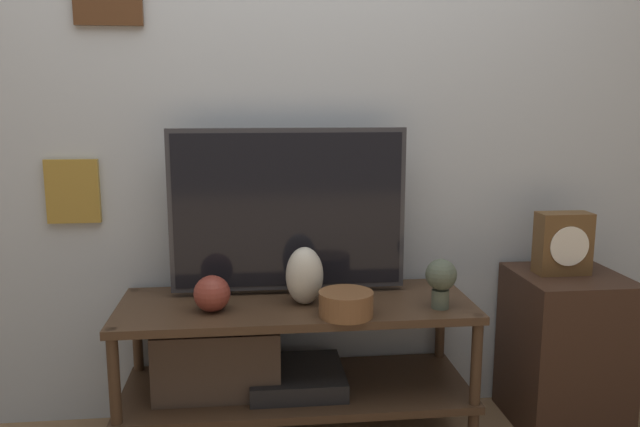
{
  "coord_description": "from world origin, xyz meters",
  "views": [
    {
      "loc": [
        -0.15,
        -1.96,
        1.32
      ],
      "look_at": [
        0.09,
        0.29,
        0.91
      ],
      "focal_mm": 35.0,
      "sensor_mm": 36.0,
      "label": 1
    }
  ],
  "objects_px": {
    "vase_round_glass": "(212,294)",
    "vase_wide_bowl": "(346,304)",
    "decorative_bust": "(441,279)",
    "vase_urn_stoneware": "(305,276)",
    "mantel_clock": "(563,243)",
    "television": "(288,210)"
  },
  "relations": [
    {
      "from": "vase_urn_stoneware",
      "to": "decorative_bust",
      "type": "relative_size",
      "value": 1.18
    },
    {
      "from": "vase_urn_stoneware",
      "to": "decorative_bust",
      "type": "distance_m",
      "value": 0.5
    },
    {
      "from": "vase_wide_bowl",
      "to": "mantel_clock",
      "type": "xyz_separation_m",
      "value": [
        0.91,
        0.23,
        0.14
      ]
    },
    {
      "from": "decorative_bust",
      "to": "vase_urn_stoneware",
      "type": "bearing_deg",
      "value": 168.25
    },
    {
      "from": "vase_wide_bowl",
      "to": "decorative_bust",
      "type": "xyz_separation_m",
      "value": [
        0.35,
        0.05,
        0.07
      ]
    },
    {
      "from": "television",
      "to": "vase_urn_stoneware",
      "type": "relative_size",
      "value": 4.18
    },
    {
      "from": "television",
      "to": "vase_round_glass",
      "type": "xyz_separation_m",
      "value": [
        -0.29,
        -0.18,
        -0.27
      ]
    },
    {
      "from": "vase_round_glass",
      "to": "decorative_bust",
      "type": "bearing_deg",
      "value": -3.75
    },
    {
      "from": "television",
      "to": "vase_urn_stoneware",
      "type": "height_order",
      "value": "television"
    },
    {
      "from": "vase_urn_stoneware",
      "to": "mantel_clock",
      "type": "distance_m",
      "value": 1.05
    },
    {
      "from": "vase_urn_stoneware",
      "to": "vase_round_glass",
      "type": "xyz_separation_m",
      "value": [
        -0.34,
        -0.05,
        -0.04
      ]
    },
    {
      "from": "television",
      "to": "mantel_clock",
      "type": "height_order",
      "value": "television"
    },
    {
      "from": "vase_round_glass",
      "to": "decorative_bust",
      "type": "height_order",
      "value": "decorative_bust"
    },
    {
      "from": "television",
      "to": "mantel_clock",
      "type": "bearing_deg",
      "value": -3.05
    },
    {
      "from": "vase_round_glass",
      "to": "vase_wide_bowl",
      "type": "bearing_deg",
      "value": -12.02
    },
    {
      "from": "television",
      "to": "vase_wide_bowl",
      "type": "height_order",
      "value": "television"
    },
    {
      "from": "vase_wide_bowl",
      "to": "decorative_bust",
      "type": "relative_size",
      "value": 1.05
    },
    {
      "from": "vase_urn_stoneware",
      "to": "mantel_clock",
      "type": "bearing_deg",
      "value": 4.27
    },
    {
      "from": "television",
      "to": "vase_wide_bowl",
      "type": "relative_size",
      "value": 4.71
    },
    {
      "from": "vase_wide_bowl",
      "to": "mantel_clock",
      "type": "relative_size",
      "value": 0.78
    },
    {
      "from": "vase_wide_bowl",
      "to": "decorative_bust",
      "type": "distance_m",
      "value": 0.36
    },
    {
      "from": "vase_urn_stoneware",
      "to": "decorative_bust",
      "type": "height_order",
      "value": "vase_urn_stoneware"
    }
  ]
}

